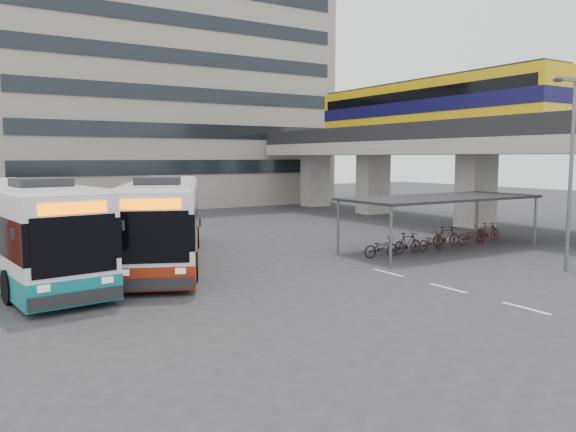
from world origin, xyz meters
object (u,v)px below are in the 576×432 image
bus_teal (20,230)px  lamp_post (570,162)px  bus_main (165,221)px  pedestrian (185,252)px

bus_teal → lamp_post: 20.89m
bus_main → bus_teal: size_ratio=0.97×
bus_main → pedestrian: bus_main is taller
pedestrian → lamp_post: (12.69, -7.49, 3.43)m
lamp_post → pedestrian: bearing=151.6°
bus_teal → lamp_post: lamp_post is taller
pedestrian → bus_teal: bearing=91.4°
bus_teal → pedestrian: 6.10m
pedestrian → bus_main: bearing=23.9°
bus_teal → bus_main: bearing=-5.9°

